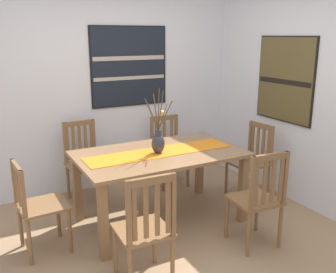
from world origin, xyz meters
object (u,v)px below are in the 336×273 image
object	(u,v)px
chair_1	(259,198)
painting_on_back_wall	(129,66)
painting_on_side_wall	(285,79)
centerpiece_vase	(158,140)
chair_5	(145,228)
chair_3	(37,205)
chair_2	(84,160)
chair_4	(168,149)
dining_table	(160,162)
chair_0	(252,160)

from	to	relation	value
chair_1	painting_on_back_wall	world-z (taller)	painting_on_back_wall
chair_1	painting_on_side_wall	size ratio (longest dim) A/B	0.96
centerpiece_vase	chair_5	distance (m)	1.14
chair_3	chair_5	distance (m)	1.13
chair_2	chair_5	xyz separation A→B (m)	(-0.04, -1.87, -0.00)
chair_2	chair_4	size ratio (longest dim) A/B	1.06
chair_1	chair_5	size ratio (longest dim) A/B	0.99
chair_3	chair_5	size ratio (longest dim) A/B	0.91
chair_5	painting_on_back_wall	size ratio (longest dim) A/B	0.94
dining_table	centerpiece_vase	xyz separation A→B (m)	(-0.03, -0.03, 0.25)
chair_4	chair_1	bearing A→B (deg)	-90.53
chair_3	chair_5	world-z (taller)	chair_5
chair_0	painting_on_side_wall	xyz separation A→B (m)	(0.38, -0.07, 0.97)
centerpiece_vase	chair_1	size ratio (longest dim) A/B	0.72
chair_1	dining_table	bearing A→B (deg)	122.50
chair_0	painting_on_side_wall	world-z (taller)	painting_on_side_wall
dining_table	chair_0	world-z (taller)	chair_0
chair_0	chair_4	xyz separation A→B (m)	(-0.69, 0.89, -0.01)
chair_2	chair_5	size ratio (longest dim) A/B	0.99
painting_on_side_wall	chair_1	bearing A→B (deg)	-141.64
dining_table	painting_on_back_wall	size ratio (longest dim) A/B	1.66
chair_0	chair_1	xyz separation A→B (m)	(-0.71, -0.93, 0.01)
chair_2	painting_on_back_wall	bearing A→B (deg)	21.72
centerpiece_vase	chair_5	bearing A→B (deg)	-122.30
centerpiece_vase	painting_on_side_wall	distance (m)	1.78
chair_0	chair_2	bearing A→B (deg)	153.81
dining_table	chair_4	size ratio (longest dim) A/B	1.89
dining_table	chair_2	size ratio (longest dim) A/B	1.79
centerpiece_vase	chair_5	size ratio (longest dim) A/B	0.71
centerpiece_vase	chair_1	distance (m)	1.14
painting_on_back_wall	painting_on_side_wall	xyz separation A→B (m)	(1.48, -1.27, -0.12)
chair_0	painting_on_side_wall	distance (m)	1.04
dining_table	chair_1	world-z (taller)	chair_1
chair_5	painting_on_back_wall	bearing A→B (deg)	70.00
dining_table	painting_on_side_wall	world-z (taller)	painting_on_side_wall
chair_0	chair_2	xyz separation A→B (m)	(-1.84, 0.91, 0.02)
chair_0	chair_1	world-z (taller)	chair_1
dining_table	chair_1	bearing A→B (deg)	-57.50
centerpiece_vase	chair_0	bearing A→B (deg)	2.62
dining_table	chair_2	world-z (taller)	chair_2
painting_on_back_wall	chair_1	bearing A→B (deg)	-79.69
dining_table	chair_0	size ratio (longest dim) A/B	1.86
dining_table	centerpiece_vase	world-z (taller)	centerpiece_vase
chair_4	painting_on_side_wall	distance (m)	1.74
chair_2	chair_3	xyz separation A→B (m)	(-0.71, -0.96, -0.03)
centerpiece_vase	chair_4	bearing A→B (deg)	56.65
chair_2	chair_3	size ratio (longest dim) A/B	1.09
chair_1	chair_4	world-z (taller)	chair_1
dining_table	painting_on_side_wall	distance (m)	1.84
chair_4	chair_0	bearing A→B (deg)	-52.10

